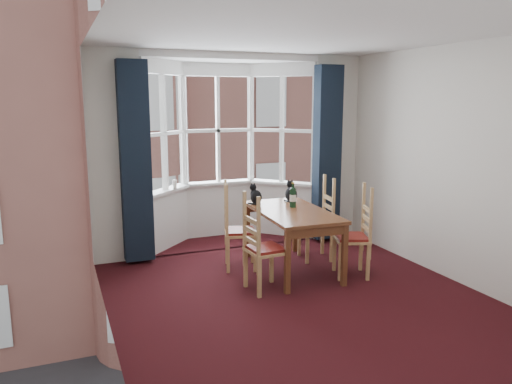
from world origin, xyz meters
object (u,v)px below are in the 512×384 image
chair_left_near (259,251)px  dining_table (292,217)px  chair_left_far (233,233)px  cat_left (256,196)px  candle_tall (175,184)px  cat_right (291,193)px  chair_right_near (359,239)px  chair_right_far (322,225)px  wine_bottle (293,196)px

chair_left_near → dining_table: bearing=37.3°
chair_left_far → cat_left: bearing=26.4°
chair_left_far → candle_tall: bearing=111.3°
cat_right → dining_table: bearing=-114.3°
chair_left_far → dining_table: bearing=-27.8°
chair_right_near → chair_right_far: bearing=96.5°
chair_left_near → cat_left: bearing=69.6°
cat_right → chair_right_near: bearing=-66.3°
chair_right_far → cat_right: size_ratio=3.08×
chair_right_near → cat_right: bearing=113.7°
chair_right_near → cat_right: (-0.44, 1.01, 0.42)m
dining_table → cat_right: (0.23, 0.52, 0.20)m
chair_left_far → chair_right_near: same height
chair_left_far → wine_bottle: (0.75, -0.19, 0.45)m
cat_right → candle_tall: size_ratio=2.22×
candle_tall → cat_left: bearing=-49.8°
cat_right → candle_tall: cat_right is taller
dining_table → chair_right_far: bearing=24.8°
chair_left_near → chair_right_far: (1.25, 0.78, 0.00)m
chair_left_far → chair_right_far: 1.26m
chair_right_near → candle_tall: bearing=131.4°
cat_right → chair_right_far: bearing=-34.4°
chair_left_near → cat_left: cat_left is taller
cat_left → wine_bottle: wine_bottle is taller
cat_left → candle_tall: bearing=130.2°
chair_right_far → wine_bottle: size_ratio=2.82×
wine_bottle → candle_tall: size_ratio=2.42×
chair_left_near → cat_right: bearing=48.7°
chair_right_far → dining_table: bearing=-155.2°
cat_right → wine_bottle: wine_bottle is taller
dining_table → cat_right: size_ratio=5.25×
dining_table → cat_left: cat_left is taller
chair_right_near → chair_right_far: 0.77m
chair_left_far → chair_right_far: size_ratio=1.00×
cat_right → wine_bottle: bearing=-112.3°
chair_left_near → wine_bottle: wine_bottle is taller
dining_table → chair_left_far: 0.78m
wine_bottle → dining_table: bearing=-118.5°
dining_table → chair_left_far: bearing=152.2°
chair_right_far → wine_bottle: 0.69m
chair_right_near → wine_bottle: 0.99m
wine_bottle → cat_left: bearing=133.7°
chair_right_far → cat_right: cat_right is taller
dining_table → cat_right: cat_right is taller
chair_left_near → cat_left: size_ratio=3.26×
dining_table → chair_left_far: (-0.66, 0.35, -0.22)m
chair_right_far → cat_left: bearing=162.6°
candle_tall → chair_right_far: bearing=-36.8°
dining_table → chair_right_near: size_ratio=1.70×
dining_table → candle_tall: 1.95m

